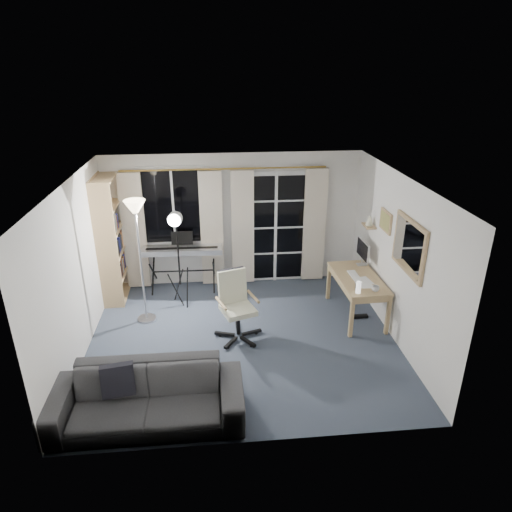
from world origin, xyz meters
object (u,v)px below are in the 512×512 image
(torchiere_lamp, at_px, (137,226))
(sofa, at_px, (145,390))
(mug, at_px, (375,288))
(bookshelf, at_px, (110,242))
(monitor, at_px, (363,250))
(studio_light, at_px, (176,230))
(office_chair, at_px, (235,299))
(keyboard_piano, at_px, (182,251))
(desk, at_px, (358,282))

(torchiere_lamp, xyz_separation_m, sofa, (0.29, -2.27, -1.17))
(mug, bearing_deg, bookshelf, 158.83)
(bookshelf, xyz_separation_m, monitor, (4.20, -0.64, -0.07))
(studio_light, height_order, office_chair, studio_light)
(keyboard_piano, height_order, mug, keyboard_piano)
(mug, bearing_deg, desk, 101.31)
(keyboard_piano, distance_m, monitor, 3.10)
(torchiere_lamp, bearing_deg, monitor, 4.21)
(studio_light, bearing_deg, monitor, 5.55)
(torchiere_lamp, height_order, sofa, torchiere_lamp)
(mug, relative_size, sofa, 0.05)
(office_chair, distance_m, mug, 2.08)
(desk, relative_size, monitor, 2.63)
(bookshelf, xyz_separation_m, keyboard_piano, (1.20, 0.08, -0.25))
(bookshelf, height_order, studio_light, bookshelf)
(keyboard_piano, bearing_deg, mug, -28.52)
(desk, xyz_separation_m, sofa, (-3.08, -2.08, -0.17))
(studio_light, bearing_deg, keyboard_piano, 94.70)
(desk, height_order, mug, mug)
(monitor, xyz_separation_m, mug, (-0.10, -0.95, -0.20))
(sofa, bearing_deg, torchiere_lamp, 97.50)
(torchiere_lamp, xyz_separation_m, studio_light, (0.53, 0.40, -0.24))
(mug, bearing_deg, office_chair, 176.73)
(monitor, height_order, mug, monitor)
(keyboard_piano, bearing_deg, office_chair, -60.43)
(monitor, bearing_deg, keyboard_piano, 164.50)
(studio_light, distance_m, mug, 3.20)
(office_chair, bearing_deg, monitor, 2.43)
(studio_light, bearing_deg, sofa, -87.00)
(bookshelf, distance_m, monitor, 4.25)
(keyboard_piano, distance_m, sofa, 3.27)
(monitor, bearing_deg, desk, -115.72)
(torchiere_lamp, distance_m, office_chair, 1.80)
(monitor, distance_m, sofa, 4.17)
(keyboard_piano, bearing_deg, torchiere_lamp, -118.61)
(studio_light, xyz_separation_m, mug, (2.94, -1.09, -0.62))
(keyboard_piano, relative_size, monitor, 2.83)
(keyboard_piano, xyz_separation_m, studio_light, (-0.03, -0.58, 0.59))
(keyboard_piano, distance_m, desk, 3.05)
(studio_light, distance_m, office_chair, 1.50)
(torchiere_lamp, bearing_deg, sofa, -82.76)
(office_chair, bearing_deg, mug, -21.78)
(keyboard_piano, bearing_deg, bookshelf, -175.10)
(keyboard_piano, bearing_deg, studio_light, -92.17)
(torchiere_lamp, xyz_separation_m, desk, (3.37, -0.19, -0.99))
(office_chair, bearing_deg, sofa, -141.65)
(bookshelf, height_order, sofa, bookshelf)
(sofa, bearing_deg, studio_light, 85.12)
(desk, relative_size, sofa, 0.59)
(bookshelf, relative_size, mug, 19.04)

